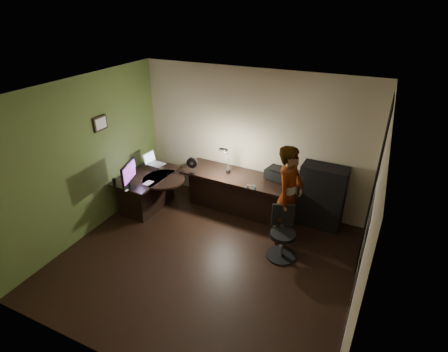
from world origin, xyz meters
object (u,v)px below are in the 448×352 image
at_px(monitor, 129,179).
at_px(office_chair, 283,234).
at_px(cabinet, 322,196).
at_px(person, 289,196).
at_px(desk_left, 148,191).
at_px(desk_right, 235,193).

xyz_separation_m(monitor, office_chair, (2.80, 0.21, -0.47)).
bearing_deg(office_chair, cabinet, 51.62).
bearing_deg(person, cabinet, -21.12).
bearing_deg(person, desk_left, 100.97).
xyz_separation_m(monitor, person, (2.73, 0.64, -0.02)).
xyz_separation_m(desk_right, monitor, (-1.57, -1.17, 0.52)).
distance_m(desk_left, desk_right, 1.72).
height_order(cabinet, office_chair, cabinet).
relative_size(desk_right, person, 1.18).
relative_size(desk_left, person, 0.72).
bearing_deg(desk_left, monitor, -84.59).
bearing_deg(monitor, desk_right, 20.66).
distance_m(desk_left, cabinet, 3.31).
bearing_deg(cabinet, desk_left, -162.78).
relative_size(desk_left, office_chair, 1.46).
xyz_separation_m(desk_left, desk_right, (1.60, 0.63, 0.02)).
bearing_deg(office_chair, person, 77.48).
bearing_deg(desk_left, office_chair, -4.59).
bearing_deg(desk_left, desk_right, 23.55).
xyz_separation_m(desk_left, monitor, (0.03, -0.54, 0.54)).
bearing_deg(desk_right, desk_left, -155.96).
bearing_deg(monitor, desk_left, 77.29).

